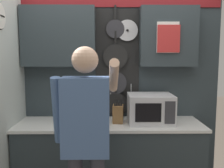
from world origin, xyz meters
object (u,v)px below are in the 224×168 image
Objects in this scene: microwave at (150,108)px; utensil_crock at (67,115)px; person at (86,132)px; knife_block at (118,114)px.

microwave is 1.44× the size of utensil_crock.
microwave is 0.28× the size of person.
person is at bearing -68.35° from utensil_crock.
utensil_crock is (-0.90, 0.00, -0.07)m from microwave.
microwave is 0.35m from knife_block.
utensil_crock reaches higher than microwave.
knife_block is (-0.35, 0.00, -0.06)m from microwave.
microwave is at bearing 46.50° from person.
utensil_crock is at bearing 179.90° from microwave.
microwave reaches higher than knife_block.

